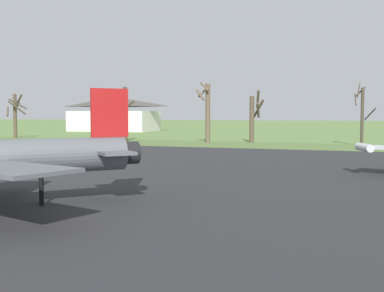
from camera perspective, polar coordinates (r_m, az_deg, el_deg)
asphalt_apron at (r=25.90m, az=-13.16°, el=-4.58°), size 91.91×58.61×0.05m
grass_verge_strip at (r=58.53m, az=6.26°, el=0.12°), size 151.91×12.00×0.06m
bare_tree_far_left at (r=80.69m, az=-20.47°, el=3.71°), size 3.71×3.21×7.03m
bare_tree_left_of_center at (r=66.56m, az=-8.13°, el=4.04°), size 2.36×2.88×7.54m
bare_tree_center at (r=62.07m, az=1.81°, el=4.27°), size 2.11×2.78×8.01m
bare_tree_right_of_center at (r=63.47m, az=7.39°, el=3.61°), size 2.02×2.55×7.02m
bare_tree_far_right at (r=60.16m, az=19.76°, el=3.62°), size 2.55×2.52×7.50m
visitor_building at (r=110.57m, az=-9.28°, el=3.77°), size 20.04×13.82×7.79m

